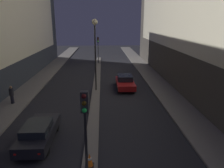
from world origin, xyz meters
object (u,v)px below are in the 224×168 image
(traffic_light_mid, at_px, (98,44))
(traffic_cone_far, at_px, (89,160))
(traffic_light_near, at_px, (85,120))
(car_left_lane, at_px, (39,132))
(car_right_lane, at_px, (125,82))
(pedestrian_on_left_sidewalk, at_px, (12,94))
(street_lamp, at_px, (95,39))

(traffic_light_mid, distance_m, traffic_cone_far, 29.95)
(traffic_cone_far, bearing_deg, traffic_light_near, -90.03)
(car_left_lane, bearing_deg, traffic_light_mid, 82.93)
(traffic_light_mid, distance_m, car_left_lane, 27.46)
(traffic_light_near, bearing_deg, traffic_light_mid, 90.00)
(car_right_lane, distance_m, pedestrian_on_left_sidewalk, 12.07)
(car_left_lane, distance_m, pedestrian_on_left_sidewalk, 8.12)
(traffic_light_near, relative_size, car_right_lane, 1.01)
(traffic_light_mid, height_order, traffic_cone_far, traffic_light_mid)
(traffic_light_near, relative_size, traffic_light_mid, 1.00)
(traffic_light_near, xyz_separation_m, car_left_lane, (-3.36, 4.36, -2.84))
(car_right_lane, bearing_deg, street_lamp, -163.56)
(traffic_light_mid, xyz_separation_m, pedestrian_on_left_sidewalk, (-7.71, -20.25, -2.56))
(traffic_cone_far, xyz_separation_m, pedestrian_on_left_sidewalk, (-7.71, 9.54, 0.51))
(car_left_lane, xyz_separation_m, car_right_lane, (6.72, 11.66, 0.02))
(traffic_light_mid, height_order, pedestrian_on_left_sidewalk, traffic_light_mid)
(traffic_cone_far, relative_size, car_right_lane, 0.16)
(traffic_light_near, relative_size, car_left_lane, 0.98)
(street_lamp, distance_m, car_left_lane, 12.25)
(traffic_light_mid, relative_size, car_left_lane, 0.98)
(street_lamp, bearing_deg, traffic_light_near, -90.00)
(traffic_light_mid, bearing_deg, pedestrian_on_left_sidewalk, -110.84)
(traffic_light_near, height_order, car_right_lane, traffic_light_near)
(traffic_light_mid, bearing_deg, car_left_lane, -97.07)
(pedestrian_on_left_sidewalk, bearing_deg, traffic_light_near, -55.51)
(car_left_lane, height_order, pedestrian_on_left_sidewalk, pedestrian_on_left_sidewalk)
(traffic_light_mid, distance_m, pedestrian_on_left_sidewalk, 21.81)
(traffic_cone_far, bearing_deg, traffic_light_mid, 90.00)
(pedestrian_on_left_sidewalk, bearing_deg, traffic_light_mid, 69.16)
(traffic_light_near, relative_size, pedestrian_on_left_sidewalk, 2.80)
(car_left_lane, relative_size, car_right_lane, 1.02)
(traffic_cone_far, distance_m, car_left_lane, 4.31)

